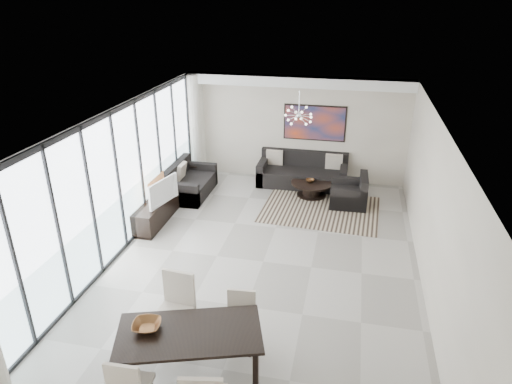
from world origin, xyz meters
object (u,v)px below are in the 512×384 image
(tv_console, at_px, (156,211))
(dining_table, at_px, (190,337))
(coffee_table, at_px, (312,188))
(television, at_px, (160,191))
(sofa_main, at_px, (302,174))

(tv_console, xyz_separation_m, dining_table, (2.38, -4.24, 0.45))
(coffee_table, bearing_deg, television, -144.50)
(sofa_main, xyz_separation_m, television, (-2.88, -2.98, 0.53))
(sofa_main, xyz_separation_m, dining_table, (-0.66, -7.17, 0.42))
(sofa_main, height_order, dining_table, sofa_main)
(television, height_order, dining_table, television)
(television, bearing_deg, sofa_main, -29.94)
(coffee_table, height_order, dining_table, dining_table)
(tv_console, relative_size, television, 1.72)
(tv_console, xyz_separation_m, television, (0.16, -0.04, 0.55))
(coffee_table, distance_m, tv_console, 4.05)
(tv_console, bearing_deg, coffee_table, 33.67)
(coffee_table, bearing_deg, tv_console, -146.33)
(coffee_table, xyz_separation_m, television, (-3.21, -2.29, 0.61))
(coffee_table, bearing_deg, sofa_main, 115.53)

